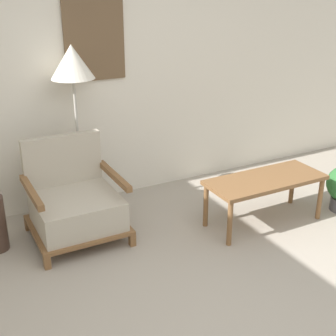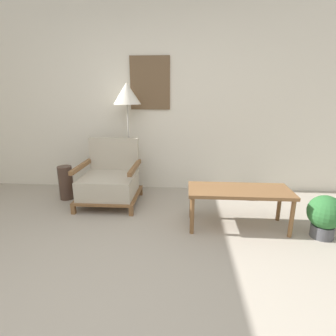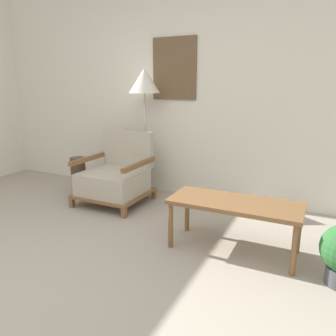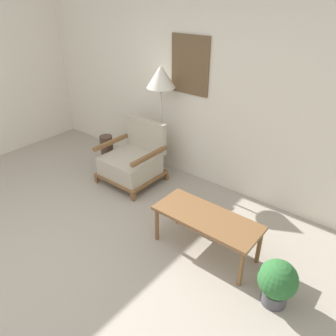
# 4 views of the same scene
# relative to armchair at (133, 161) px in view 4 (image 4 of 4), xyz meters

# --- Properties ---
(ground_plane) EXTENTS (14.00, 14.00, 0.00)m
(ground_plane) POSITION_rel_armchair_xyz_m (0.49, -1.84, -0.30)
(ground_plane) COLOR #A89E8E
(wall_back) EXTENTS (8.00, 0.09, 2.70)m
(wall_back) POSITION_rel_armchair_xyz_m (0.49, 0.67, 1.05)
(wall_back) COLOR silver
(wall_back) RESTS_ON ground_plane
(armchair) EXTENTS (0.76, 0.72, 0.83)m
(armchair) POSITION_rel_armchair_xyz_m (0.00, 0.00, 0.00)
(armchair) COLOR brown
(armchair) RESTS_ON ground_plane
(floor_lamp) EXTENTS (0.37, 0.37, 1.55)m
(floor_lamp) POSITION_rel_armchair_xyz_m (0.19, 0.40, 1.05)
(floor_lamp) COLOR #B7B2A8
(floor_lamp) RESTS_ON ground_plane
(coffee_table) EXTENTS (1.07, 0.45, 0.44)m
(coffee_table) POSITION_rel_armchair_xyz_m (1.57, -0.55, 0.08)
(coffee_table) COLOR brown
(coffee_table) RESTS_ON ground_plane
(vase) EXTENTS (0.19, 0.19, 0.46)m
(vase) POSITION_rel_armchair_xyz_m (-0.64, 0.10, -0.07)
(vase) COLOR #473328
(vase) RESTS_ON ground_plane
(potted_plant) EXTENTS (0.34, 0.34, 0.44)m
(potted_plant) POSITION_rel_armchair_xyz_m (2.38, -0.72, -0.06)
(potted_plant) COLOR #4C4C51
(potted_plant) RESTS_ON ground_plane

